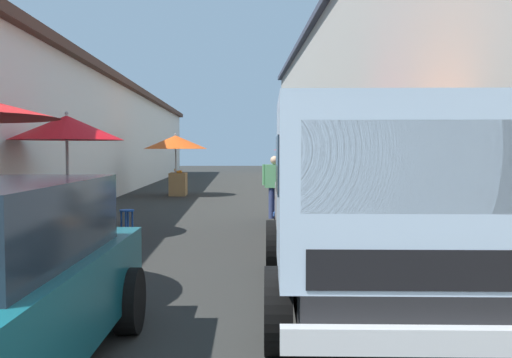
% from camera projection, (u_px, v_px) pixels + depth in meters
% --- Properties ---
extents(ground, '(90.00, 90.00, 0.00)m').
position_uv_depth(ground, '(217.00, 214.00, 14.78)').
color(ground, '#282826').
extents(building_right_concrete, '(49.80, 7.50, 7.02)m').
position_uv_depth(building_right_concrete, '(460.00, 88.00, 17.07)').
color(building_right_concrete, '#A39E93').
rests_on(building_right_concrete, ground).
extents(fruit_stall_mid_lane, '(2.29, 2.29, 2.27)m').
position_uv_depth(fruit_stall_mid_lane, '(176.00, 149.00, 20.60)').
color(fruit_stall_mid_lane, '#9E9EA3').
rests_on(fruit_stall_mid_lane, ground).
extents(fruit_stall_near_right, '(2.83, 2.83, 2.19)m').
position_uv_depth(fruit_stall_near_right, '(339.00, 148.00, 12.12)').
color(fruit_stall_near_right, '#9E9EA3').
rests_on(fruit_stall_near_right, ground).
extents(fruit_stall_near_left, '(2.14, 2.14, 2.40)m').
position_uv_depth(fruit_stall_near_left, '(67.00, 143.00, 10.86)').
color(fruit_stall_near_left, '#9E9EA3').
rests_on(fruit_stall_near_left, ground).
extents(fruit_stall_far_right, '(2.76, 2.76, 2.47)m').
position_uv_depth(fruit_stall_far_right, '(371.00, 128.00, 8.83)').
color(fruit_stall_far_right, '#9E9EA3').
rests_on(fruit_stall_far_right, ground).
extents(delivery_truck, '(5.01, 2.17, 2.08)m').
position_uv_depth(delivery_truck, '(371.00, 218.00, 5.26)').
color(delivery_truck, black).
rests_on(delivery_truck, ground).
extents(vendor_by_crates, '(0.33, 0.59, 1.52)m').
position_uv_depth(vendor_by_crates, '(275.00, 183.00, 13.77)').
color(vendor_by_crates, navy).
rests_on(vendor_by_crates, ground).
extents(parked_scooter, '(1.67, 0.55, 1.14)m').
position_uv_depth(parked_scooter, '(283.00, 204.00, 12.80)').
color(parked_scooter, black).
rests_on(parked_scooter, ground).
extents(plastic_stool, '(0.30, 0.30, 0.43)m').
position_uv_depth(plastic_stool, '(127.00, 215.00, 11.73)').
color(plastic_stool, '#194CB2').
rests_on(plastic_stool, ground).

